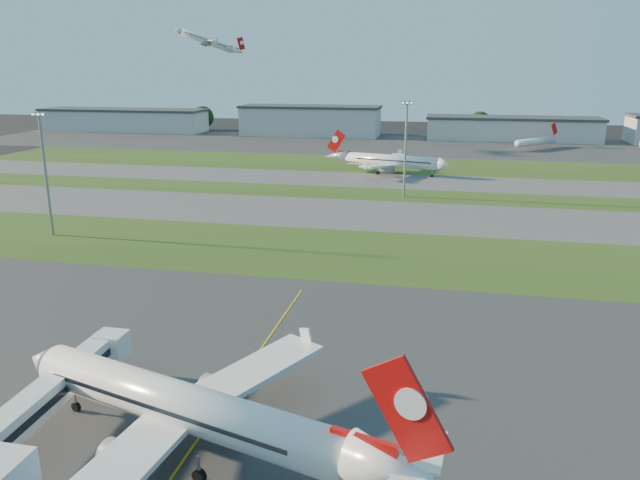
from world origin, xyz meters
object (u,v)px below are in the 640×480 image
(airliner_taxiing, at_px, (391,161))
(light_mast_west, at_px, (45,166))
(light_mast_centre, at_px, (406,143))
(jet_bridge, at_px, (39,401))
(airliner_parked, at_px, (187,409))
(mini_jet_near, at_px, (536,141))

(airliner_taxiing, distance_m, light_mast_west, 112.24)
(airliner_taxiing, xyz_separation_m, light_mast_centre, (7.43, -36.59, 10.45))
(jet_bridge, distance_m, airliner_taxiing, 160.77)
(jet_bridge, distance_m, light_mast_west, 81.73)
(airliner_parked, distance_m, mini_jet_near, 243.77)
(jet_bridge, distance_m, airliner_parked, 14.88)
(jet_bridge, height_order, light_mast_centre, light_mast_centre)
(jet_bridge, height_order, light_mast_west, light_mast_west)
(airliner_parked, relative_size, airliner_taxiing, 1.05)
(airliner_parked, height_order, light_mast_west, light_mast_west)
(airliner_parked, bearing_deg, light_mast_west, 148.52)
(airliner_taxiing, bearing_deg, jet_bridge, 97.79)
(airliner_parked, height_order, airliner_taxiing, airliner_parked)
(mini_jet_near, relative_size, light_mast_west, 0.88)
(jet_bridge, distance_m, light_mast_centre, 126.17)
(light_mast_centre, bearing_deg, airliner_parked, -94.65)
(jet_bridge, height_order, mini_jet_near, mini_jet_near)
(airliner_parked, bearing_deg, jet_bridge, -160.89)
(jet_bridge, xyz_separation_m, airliner_parked, (14.85, 0.69, 0.62))
(jet_bridge, distance_m, mini_jet_near, 248.34)
(mini_jet_near, bearing_deg, airliner_taxiing, -174.39)
(light_mast_west, height_order, light_mast_centre, same)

